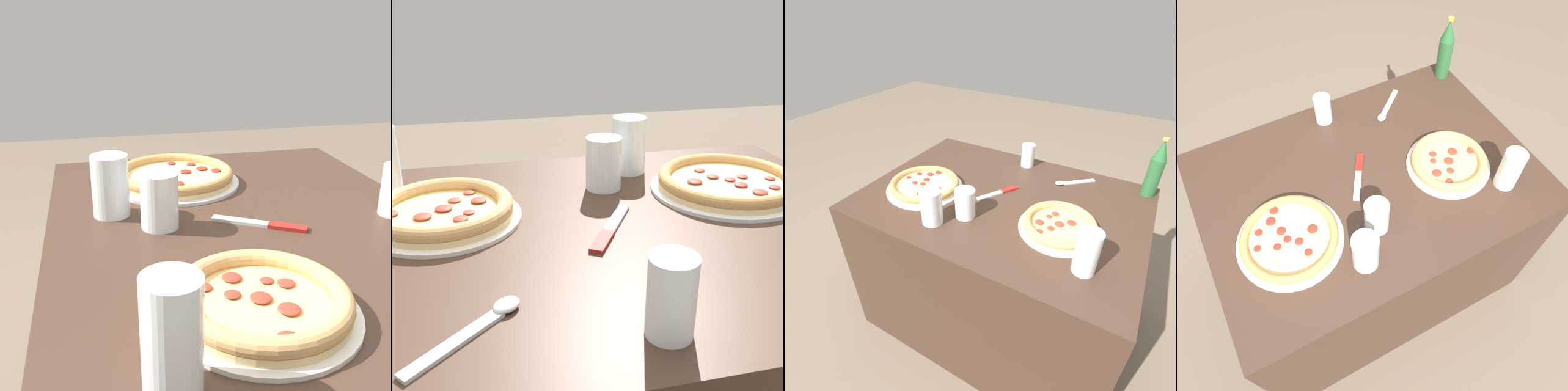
{
  "view_description": "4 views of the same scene",
  "coord_description": "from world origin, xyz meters",
  "views": [
    {
      "loc": [
        -0.87,
        0.32,
        1.18
      ],
      "look_at": [
        0.03,
        0.12,
        0.83
      ],
      "focal_mm": 45.0,
      "sensor_mm": 36.0,
      "label": 1
    },
    {
      "loc": [
        -0.2,
        -0.82,
        1.17
      ],
      "look_at": [
        0.01,
        0.08,
        0.79
      ],
      "focal_mm": 45.0,
      "sensor_mm": 36.0,
      "label": 2
    },
    {
      "loc": [
        -0.46,
        0.99,
        1.48
      ],
      "look_at": [
        0.05,
        0.09,
        0.8
      ],
      "focal_mm": 28.0,
      "sensor_mm": 36.0,
      "label": 3
    },
    {
      "loc": [
        0.37,
        0.72,
        1.84
      ],
      "look_at": [
        0.05,
        0.12,
        0.83
      ],
      "focal_mm": 35.0,
      "sensor_mm": 36.0,
      "label": 4
    }
  ],
  "objects": [
    {
      "name": "glass_lemonade",
      "position": [
        0.07,
        0.19,
        0.81
      ],
      "size": [
        0.08,
        0.08,
        0.12
      ],
      "color": "white",
      "rests_on": "table"
    },
    {
      "name": "glass_orange_juice",
      "position": [
        -0.41,
        0.24,
        0.82
      ],
      "size": [
        0.07,
        0.07,
        0.15
      ],
      "color": "white",
      "rests_on": "table"
    },
    {
      "name": "pizza_veggie",
      "position": [
        0.33,
        0.11,
        0.78
      ],
      "size": [
        0.34,
        0.34,
        0.04
      ],
      "color": "silver",
      "rests_on": "table"
    },
    {
      "name": "table",
      "position": [
        0.0,
        0.0,
        0.38
      ],
      "size": [
        1.17,
        0.84,
        0.76
      ],
      "color": "#3D281E",
      "rests_on": "ground_plane"
    },
    {
      "name": "glass_cola",
      "position": [
        0.02,
        -0.33,
        0.81
      ],
      "size": [
        0.06,
        0.06,
        0.11
      ],
      "color": "white",
      "rests_on": "table"
    },
    {
      "name": "glass_water",
      "position": [
        0.16,
        0.28,
        0.82
      ],
      "size": [
        0.08,
        0.08,
        0.14
      ],
      "color": "white",
      "rests_on": "table"
    },
    {
      "name": "knife",
      "position": [
        0.03,
        -0.03,
        0.76
      ],
      "size": [
        0.12,
        0.19,
        0.01
      ],
      "color": "maroon",
      "rests_on": "table"
    },
    {
      "name": "spoon",
      "position": [
        -0.21,
        -0.26,
        0.76
      ],
      "size": [
        0.16,
        0.15,
        0.01
      ],
      "color": "silver",
      "rests_on": "table"
    },
    {
      "name": "ground_plane",
      "position": [
        0.0,
        0.0,
        0.0
      ],
      "size": [
        8.0,
        8.0,
        0.0
      ],
      "primitive_type": "plane",
      "color": "#6B5B4C"
    },
    {
      "name": "pizza_margherita",
      "position": [
        -0.28,
        0.09,
        0.78
      ],
      "size": [
        0.3,
        0.3,
        0.05
      ],
      "color": "silver",
      "rests_on": "table"
    },
    {
      "name": "beer_bottle",
      "position": [
        -0.54,
        -0.34,
        0.88
      ],
      "size": [
        0.06,
        0.06,
        0.26
      ],
      "color": "#286033",
      "rests_on": "table"
    }
  ]
}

